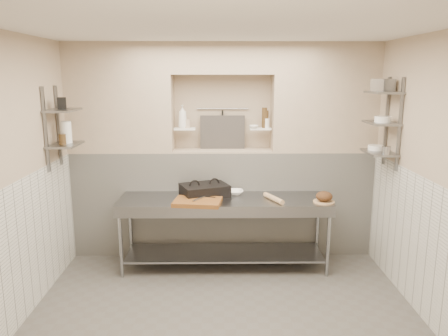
{
  "coord_description": "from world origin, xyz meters",
  "views": [
    {
      "loc": [
        -0.05,
        -3.99,
        2.4
      ],
      "look_at": [
        0.01,
        0.9,
        1.35
      ],
      "focal_mm": 35.0,
      "sensor_mm": 36.0,
      "label": 1
    }
  ],
  "objects_px": {
    "rolling_pin": "(274,198)",
    "bowl_alcove": "(254,127)",
    "panini_press": "(205,190)",
    "cutting_board": "(198,202)",
    "bottle_soap": "(182,117)",
    "jug_left": "(66,132)",
    "prep_table": "(224,219)",
    "mixing_bowl": "(235,192)",
    "bread_loaf": "(324,196)"
  },
  "relations": [
    {
      "from": "mixing_bowl",
      "to": "bowl_alcove",
      "type": "distance_m",
      "value": 0.9
    },
    {
      "from": "rolling_pin",
      "to": "bottle_soap",
      "type": "bearing_deg",
      "value": 150.64
    },
    {
      "from": "mixing_bowl",
      "to": "cutting_board",
      "type": "bearing_deg",
      "value": -137.36
    },
    {
      "from": "mixing_bowl",
      "to": "jug_left",
      "type": "bearing_deg",
      "value": -171.91
    },
    {
      "from": "jug_left",
      "to": "mixing_bowl",
      "type": "bearing_deg",
      "value": 8.09
    },
    {
      "from": "rolling_pin",
      "to": "bowl_alcove",
      "type": "height_order",
      "value": "bowl_alcove"
    },
    {
      "from": "mixing_bowl",
      "to": "jug_left",
      "type": "xyz_separation_m",
      "value": [
        -1.99,
        -0.28,
        0.81
      ]
    },
    {
      "from": "bowl_alcove",
      "to": "jug_left",
      "type": "height_order",
      "value": "jug_left"
    },
    {
      "from": "cutting_board",
      "to": "bowl_alcove",
      "type": "bearing_deg",
      "value": 45.94
    },
    {
      "from": "panini_press",
      "to": "rolling_pin",
      "type": "distance_m",
      "value": 0.87
    },
    {
      "from": "panini_press",
      "to": "bowl_alcove",
      "type": "xyz_separation_m",
      "value": [
        0.64,
        0.4,
        0.76
      ]
    },
    {
      "from": "prep_table",
      "to": "rolling_pin",
      "type": "bearing_deg",
      "value": -8.35
    },
    {
      "from": "bowl_alcove",
      "to": "jug_left",
      "type": "distance_m",
      "value": 2.33
    },
    {
      "from": "prep_table",
      "to": "rolling_pin",
      "type": "relative_size",
      "value": 6.51
    },
    {
      "from": "prep_table",
      "to": "mixing_bowl",
      "type": "distance_m",
      "value": 0.38
    },
    {
      "from": "mixing_bowl",
      "to": "rolling_pin",
      "type": "xyz_separation_m",
      "value": [
        0.46,
        -0.29,
        0.0
      ]
    },
    {
      "from": "prep_table",
      "to": "bread_loaf",
      "type": "xyz_separation_m",
      "value": [
        1.19,
        -0.16,
        0.33
      ]
    },
    {
      "from": "bread_loaf",
      "to": "bowl_alcove",
      "type": "distance_m",
      "value": 1.3
    },
    {
      "from": "panini_press",
      "to": "mixing_bowl",
      "type": "xyz_separation_m",
      "value": [
        0.38,
        0.08,
        -0.05
      ]
    },
    {
      "from": "mixing_bowl",
      "to": "rolling_pin",
      "type": "distance_m",
      "value": 0.55
    },
    {
      "from": "bottle_soap",
      "to": "jug_left",
      "type": "distance_m",
      "value": 1.46
    },
    {
      "from": "mixing_bowl",
      "to": "bread_loaf",
      "type": "relative_size",
      "value": 1.13
    },
    {
      "from": "jug_left",
      "to": "cutting_board",
      "type": "bearing_deg",
      "value": -5.03
    },
    {
      "from": "prep_table",
      "to": "panini_press",
      "type": "height_order",
      "value": "panini_press"
    },
    {
      "from": "bread_loaf",
      "to": "bottle_soap",
      "type": "distance_m",
      "value": 2.08
    },
    {
      "from": "bottle_soap",
      "to": "bowl_alcove",
      "type": "distance_m",
      "value": 0.94
    },
    {
      "from": "panini_press",
      "to": "cutting_board",
      "type": "xyz_separation_m",
      "value": [
        -0.07,
        -0.33,
        -0.05
      ]
    },
    {
      "from": "bowl_alcove",
      "to": "jug_left",
      "type": "relative_size",
      "value": 0.48
    },
    {
      "from": "jug_left",
      "to": "bowl_alcove",
      "type": "bearing_deg",
      "value": 14.98
    },
    {
      "from": "cutting_board",
      "to": "panini_press",
      "type": "bearing_deg",
      "value": 77.59
    },
    {
      "from": "rolling_pin",
      "to": "bowl_alcove",
      "type": "distance_m",
      "value": 1.03
    },
    {
      "from": "bread_loaf",
      "to": "mixing_bowl",
      "type": "bearing_deg",
      "value": 160.98
    },
    {
      "from": "jug_left",
      "to": "bread_loaf",
      "type": "bearing_deg",
      "value": -1.55
    },
    {
      "from": "prep_table",
      "to": "jug_left",
      "type": "relative_size",
      "value": 10.27
    },
    {
      "from": "bowl_alcove",
      "to": "panini_press",
      "type": "bearing_deg",
      "value": -147.78
    },
    {
      "from": "mixing_bowl",
      "to": "jug_left",
      "type": "distance_m",
      "value": 2.17
    },
    {
      "from": "panini_press",
      "to": "bread_loaf",
      "type": "distance_m",
      "value": 1.47
    },
    {
      "from": "mixing_bowl",
      "to": "rolling_pin",
      "type": "bearing_deg",
      "value": -32.22
    },
    {
      "from": "bowl_alcove",
      "to": "prep_table",
      "type": "bearing_deg",
      "value": -126.77
    },
    {
      "from": "cutting_board",
      "to": "bottle_soap",
      "type": "height_order",
      "value": "bottle_soap"
    },
    {
      "from": "bottle_soap",
      "to": "jug_left",
      "type": "height_order",
      "value": "bottle_soap"
    },
    {
      "from": "mixing_bowl",
      "to": "bowl_alcove",
      "type": "height_order",
      "value": "bowl_alcove"
    },
    {
      "from": "prep_table",
      "to": "bowl_alcove",
      "type": "height_order",
      "value": "bowl_alcove"
    },
    {
      "from": "panini_press",
      "to": "rolling_pin",
      "type": "height_order",
      "value": "panini_press"
    },
    {
      "from": "panini_press",
      "to": "cutting_board",
      "type": "bearing_deg",
      "value": -124.07
    },
    {
      "from": "prep_table",
      "to": "bowl_alcove",
      "type": "relative_size",
      "value": 21.24
    },
    {
      "from": "panini_press",
      "to": "bottle_soap",
      "type": "height_order",
      "value": "bottle_soap"
    },
    {
      "from": "prep_table",
      "to": "bottle_soap",
      "type": "relative_size",
      "value": 8.67
    },
    {
      "from": "mixing_bowl",
      "to": "bread_loaf",
      "type": "distance_m",
      "value": 1.12
    },
    {
      "from": "rolling_pin",
      "to": "jug_left",
      "type": "height_order",
      "value": "jug_left"
    }
  ]
}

